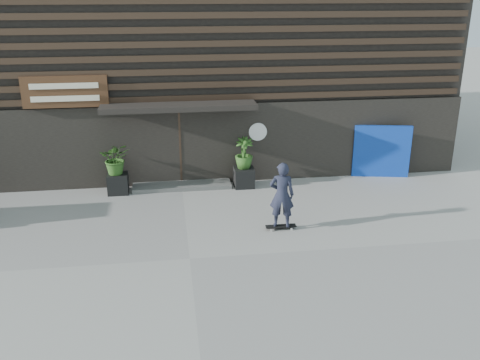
{
  "coord_description": "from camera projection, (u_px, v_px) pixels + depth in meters",
  "views": [
    {
      "loc": [
        -0.36,
        -10.73,
        5.84
      ],
      "look_at": [
        1.44,
        2.02,
        1.1
      ],
      "focal_mm": 39.61,
      "sensor_mm": 36.0,
      "label": 1
    }
  ],
  "objects": [
    {
      "name": "blue_tarp",
      "position": [
        382.0,
        151.0,
        16.95
      ],
      "size": [
        1.79,
        0.47,
        1.69
      ],
      "primitive_type": "cube",
      "rotation": [
        0.0,
        0.0,
        -0.2
      ],
      "color": "#0B2F9B",
      "rests_on": "ground"
    },
    {
      "name": "building",
      "position": [
        173.0,
        38.0,
        19.91
      ],
      "size": [
        18.0,
        11.0,
        8.0
      ],
      "color": "black",
      "rests_on": "ground"
    },
    {
      "name": "planter_pot_left",
      "position": [
        118.0,
        183.0,
        15.77
      ],
      "size": [
        0.6,
        0.6,
        0.6
      ],
      "primitive_type": "cube",
      "color": "black",
      "rests_on": "ground"
    },
    {
      "name": "planter_pot_right",
      "position": [
        244.0,
        177.0,
        16.27
      ],
      "size": [
        0.6,
        0.6,
        0.6
      ],
      "primitive_type": "cube",
      "color": "black",
      "rests_on": "ground"
    },
    {
      "name": "ground",
      "position": [
        190.0,
        259.0,
        12.04
      ],
      "size": [
        80.0,
        80.0,
        0.0
      ],
      "primitive_type": "plane",
      "color": "gray",
      "rests_on": "ground"
    },
    {
      "name": "bamboo_left",
      "position": [
        116.0,
        158.0,
        15.5
      ],
      "size": [
        0.86,
        0.75,
        0.96
      ],
      "primitive_type": "imported",
      "color": "#2D591E",
      "rests_on": "planter_pot_left"
    },
    {
      "name": "skateboarder",
      "position": [
        282.0,
        195.0,
        13.18
      ],
      "size": [
        0.78,
        0.54,
        1.79
      ],
      "color": "black",
      "rests_on": "ground"
    },
    {
      "name": "bamboo_right",
      "position": [
        244.0,
        153.0,
        16.0
      ],
      "size": [
        0.54,
        0.54,
        0.96
      ],
      "primitive_type": "imported",
      "color": "#2D591E",
      "rests_on": "planter_pot_right"
    },
    {
      "name": "entrance_step",
      "position": [
        182.0,
        185.0,
        16.29
      ],
      "size": [
        3.0,
        0.8,
        0.12
      ],
      "primitive_type": "cube",
      "color": "#4F4F4C",
      "rests_on": "ground"
    }
  ]
}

